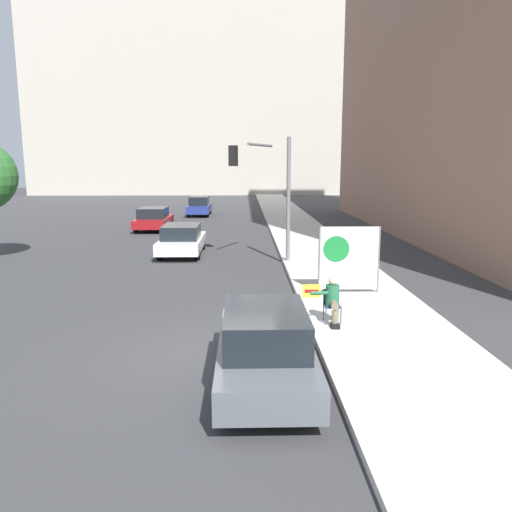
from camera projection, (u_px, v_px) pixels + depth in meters
name	position (u px, v px, depth m)	size (l,w,h in m)	color
ground_plane	(218.00, 356.00, 10.61)	(160.00, 160.00, 0.00)	#38383A
sidewalk_curb	(310.00, 243.00, 25.44)	(3.51, 90.00, 0.16)	beige
building_backdrop_far	(225.00, 88.00, 69.54)	(52.00, 12.00, 29.03)	#BCB2A3
building_backdrop_right	(495.00, 0.00, 26.90)	(10.00, 32.00, 25.54)	#936B56
seated_protester	(332.00, 299.00, 12.24)	(0.96, 0.77, 1.17)	#474C56
protest_banner	(348.00, 258.00, 15.12)	(1.87, 0.06, 2.03)	slate
traffic_light_pole	(266.00, 178.00, 20.20)	(2.49, 2.26, 4.94)	slate
parked_car_curbside	(265.00, 347.00, 9.16)	(1.71, 4.24, 1.46)	#565B60
car_on_road_nearest	(182.00, 239.00, 22.53)	(1.84, 4.38, 1.37)	white
car_on_road_midblock	(154.00, 219.00, 31.04)	(1.89, 4.36, 1.40)	maroon
car_on_road_distant	(199.00, 206.00, 39.99)	(1.70, 4.62, 1.53)	navy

